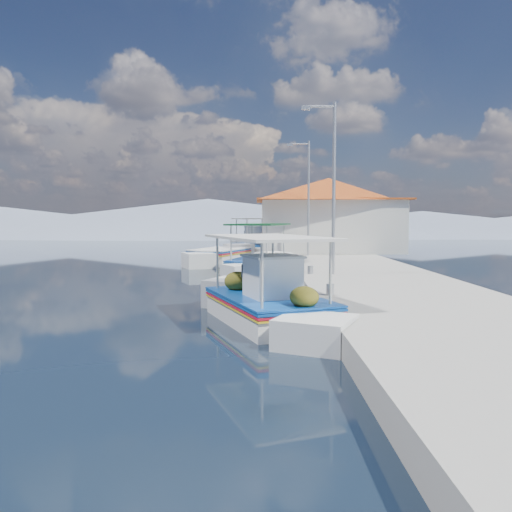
{
  "coord_description": "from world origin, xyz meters",
  "views": [
    {
      "loc": [
        1.93,
        -16.11,
        2.47
      ],
      "look_at": [
        1.88,
        -0.1,
        1.3
      ],
      "focal_mm": 36.05,
      "sensor_mm": 36.0,
      "label": 1
    }
  ],
  "objects": [
    {
      "name": "bollards",
      "position": [
        3.8,
        5.25,
        0.65
      ],
      "size": [
        0.2,
        17.2,
        0.3
      ],
      "color": "#A5A8AD",
      "rests_on": "quay"
    },
    {
      "name": "mountain_ridge",
      "position": [
        6.54,
        56.0,
        2.04
      ],
      "size": [
        171.4,
        96.0,
        5.5
      ],
      "color": "slate",
      "rests_on": "ground"
    },
    {
      "name": "lamp_post_near",
      "position": [
        4.51,
        2.0,
        3.85
      ],
      "size": [
        1.21,
        0.14,
        6.0
      ],
      "color": "#A5A8AD",
      "rests_on": "quay"
    },
    {
      "name": "caique_green_canopy",
      "position": [
        1.96,
        6.5,
        0.37
      ],
      "size": [
        3.2,
        6.4,
        2.49
      ],
      "rotation": [
        0.0,
        0.0,
        0.29
      ],
      "color": "white",
      "rests_on": "ground"
    },
    {
      "name": "ground",
      "position": [
        0.0,
        0.0,
        0.0
      ],
      "size": [
        160.0,
        160.0,
        0.0
      ],
      "primitive_type": "plane",
      "color": "black",
      "rests_on": "ground"
    },
    {
      "name": "lamp_post_far",
      "position": [
        4.51,
        11.0,
        3.85
      ],
      "size": [
        1.21,
        0.14,
        6.0
      ],
      "color": "#A5A8AD",
      "rests_on": "quay"
    },
    {
      "name": "caique_blue_hull",
      "position": [
        -0.15,
        11.83,
        0.34
      ],
      "size": [
        3.72,
        6.56,
        1.25
      ],
      "rotation": [
        0.0,
        0.0,
        0.37
      ],
      "color": "white",
      "rests_on": "ground"
    },
    {
      "name": "main_caique",
      "position": [
        2.21,
        -4.04,
        0.44
      ],
      "size": [
        3.58,
        6.5,
        2.28
      ],
      "rotation": [
        0.0,
        0.0,
        -0.36
      ],
      "color": "white",
      "rests_on": "ground"
    },
    {
      "name": "caique_far",
      "position": [
        1.77,
        17.3,
        0.51
      ],
      "size": [
        3.44,
        7.7,
        2.76
      ],
      "rotation": [
        0.0,
        0.0,
        -0.22
      ],
      "color": "white",
      "rests_on": "ground"
    },
    {
      "name": "harbor_building",
      "position": [
        6.2,
        15.0,
        2.78
      ],
      "size": [
        10.49,
        10.49,
        4.4
      ],
      "color": "silver",
      "rests_on": "quay"
    },
    {
      "name": "quay",
      "position": [
        5.9,
        6.0,
        0.25
      ],
      "size": [
        5.0,
        44.0,
        0.5
      ],
      "primitive_type": "cube",
      "color": "gray",
      "rests_on": "ground"
    }
  ]
}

